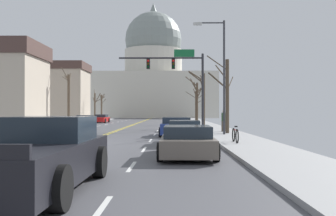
% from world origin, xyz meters
% --- Properties ---
extents(ground, '(20.00, 180.00, 0.20)m').
position_xyz_m(ground, '(0.00, -0.00, 0.02)').
color(ground, '#4B4B51').
extents(signal_gantry, '(7.91, 0.41, 7.29)m').
position_xyz_m(signal_gantry, '(5.45, 15.46, 5.31)').
color(signal_gantry, '#28282D').
rests_on(signal_gantry, ground).
extents(street_lamp_right, '(2.11, 0.24, 7.57)m').
position_xyz_m(street_lamp_right, '(7.93, 5.26, 4.62)').
color(street_lamp_right, '#333338').
rests_on(street_lamp_right, ground).
extents(capitol_building, '(31.36, 18.75, 29.45)m').
position_xyz_m(capitol_building, '(0.00, 77.95, 10.57)').
color(capitol_building, beige).
rests_on(capitol_building, ground).
extents(sedan_near_00, '(2.08, 4.51, 1.16)m').
position_xyz_m(sedan_near_00, '(5.43, 12.20, 0.56)').
color(sedan_near_00, '#6B6056').
rests_on(sedan_near_00, ground).
extents(sedan_near_01, '(2.16, 4.47, 1.27)m').
position_xyz_m(sedan_near_01, '(4.96, 5.95, 0.61)').
color(sedan_near_01, navy).
rests_on(sedan_near_01, ground).
extents(sedan_near_02, '(2.09, 4.67, 1.21)m').
position_xyz_m(sedan_near_02, '(5.39, -0.38, 0.58)').
color(sedan_near_02, '#9EA3A8').
rests_on(sedan_near_02, ground).
extents(sedan_near_03, '(2.14, 4.72, 1.16)m').
position_xyz_m(sedan_near_03, '(5.29, -6.02, 0.56)').
color(sedan_near_03, '#6B6056').
rests_on(sedan_near_03, ground).
extents(pickup_truck_near_04, '(2.28, 5.61, 1.57)m').
position_xyz_m(pickup_truck_near_04, '(1.88, -11.98, 0.72)').
color(pickup_truck_near_04, black).
rests_on(pickup_truck_near_04, ground).
extents(sedan_oncoming_00, '(2.14, 4.54, 1.20)m').
position_xyz_m(sedan_oncoming_00, '(-5.43, 24.42, 0.57)').
color(sedan_oncoming_00, silver).
rests_on(sedan_oncoming_00, ground).
extents(sedan_oncoming_01, '(2.02, 4.63, 1.19)m').
position_xyz_m(sedan_oncoming_01, '(-5.44, 34.93, 0.57)').
color(sedan_oncoming_01, '#B71414').
rests_on(sedan_oncoming_01, ground).
extents(flank_building_01, '(11.76, 7.96, 9.93)m').
position_xyz_m(flank_building_01, '(-15.80, 45.87, 5.01)').
color(flank_building_01, '#B2A38E').
rests_on(flank_building_01, ground).
extents(bare_tree_00, '(2.12, 1.68, 5.49)m').
position_xyz_m(bare_tree_00, '(8.56, 6.85, 2.95)').
color(bare_tree_00, '#4C3D2D').
rests_on(bare_tree_00, ground).
extents(bare_tree_01, '(1.23, 1.85, 7.32)m').
position_xyz_m(bare_tree_01, '(-8.86, 30.11, 3.53)').
color(bare_tree_01, brown).
rests_on(bare_tree_01, ground).
extents(bare_tree_02, '(1.74, 2.21, 5.66)m').
position_xyz_m(bare_tree_02, '(7.90, 19.08, 3.19)').
color(bare_tree_02, '#4C3D2D').
rests_on(bare_tree_02, ground).
extents(bare_tree_04, '(1.50, 1.89, 4.99)m').
position_xyz_m(bare_tree_04, '(8.53, 39.58, 2.64)').
color(bare_tree_04, '#4C3D2D').
rests_on(bare_tree_04, ground).
extents(bare_tree_05, '(1.04, 2.64, 4.91)m').
position_xyz_m(bare_tree_05, '(-8.91, 54.12, 2.68)').
color(bare_tree_05, brown).
rests_on(bare_tree_05, ground).
extents(bare_tree_06, '(2.14, 1.82, 5.87)m').
position_xyz_m(bare_tree_06, '(7.86, 28.36, 3.23)').
color(bare_tree_06, '#4C3D2D').
rests_on(bare_tree_06, ground).
extents(bare_tree_07, '(2.31, 1.35, 5.39)m').
position_xyz_m(bare_tree_07, '(-8.46, 45.65, 2.67)').
color(bare_tree_07, '#4C3D2D').
rests_on(bare_tree_07, ground).
extents(pedestrian_00, '(0.35, 0.34, 1.64)m').
position_xyz_m(pedestrian_00, '(8.65, 8.78, 1.05)').
color(pedestrian_00, '#4C4238').
rests_on(pedestrian_00, ground).
extents(bicycle_parked, '(0.12, 1.77, 0.85)m').
position_xyz_m(bicycle_parked, '(7.88, -1.10, 0.49)').
color(bicycle_parked, black).
rests_on(bicycle_parked, ground).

